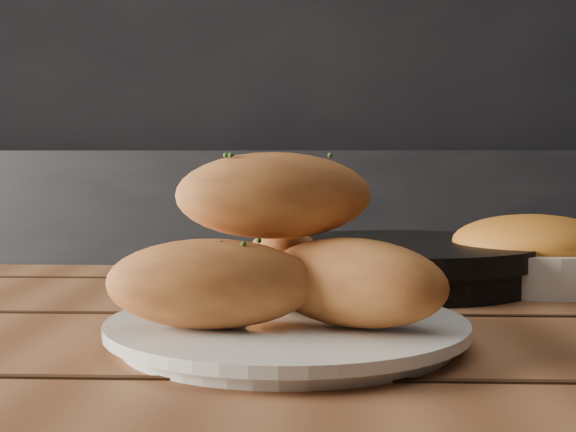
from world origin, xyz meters
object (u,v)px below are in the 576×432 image
(plate, at_px, (287,331))
(skillet, at_px, (406,262))
(bowl, at_px, (533,254))
(bread_rolls, at_px, (280,257))

(plate, bearing_deg, skillet, 67.49)
(plate, relative_size, bowl, 1.31)
(bowl, bearing_deg, bread_rolls, -132.06)
(bread_rolls, bearing_deg, bowl, 47.94)
(bread_rolls, xyz_separation_m, bowl, (0.25, 0.28, -0.03))
(plate, distance_m, skillet, 0.30)
(bread_rolls, bearing_deg, plate, 30.96)
(plate, bearing_deg, bread_rolls, -149.04)
(skillet, bearing_deg, bowl, 0.16)
(plate, height_order, bread_rolls, bread_rolls)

